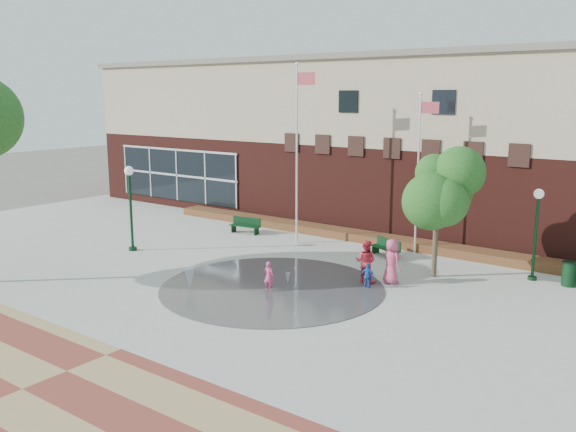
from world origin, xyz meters
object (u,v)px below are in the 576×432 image
Objects in this scene: bench_left at (245,229)px; flagpole_right at (419,165)px; flagpole_left at (298,145)px; trash_can at (570,274)px; child_splash at (269,277)px.

flagpole_right is at bearing 1.49° from bench_left.
flagpole_left is at bearing -169.64° from flagpole_right.
flagpole_left is 5.76m from flagpole_right.
flagpole_left reaches higher than flagpole_right.
trash_can is at bearing -3.78° from flagpole_left.
flagpole_right is 7.71m from trash_can.
flagpole_right is 9.23m from child_splash.
bench_left is (-3.42, 0.08, -4.52)m from flagpole_left.
bench_left is at bearing 172.21° from flagpole_left.
flagpole_left is 4.99× the size of bench_left.
trash_can is at bearing -15.01° from flagpole_right.
flagpole_right is 7.53× the size of trash_can.
bench_left is 15.67m from trash_can.
flagpole_left is 1.19× the size of flagpole_right.
bench_left is at bearing -176.30° from flagpole_right.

